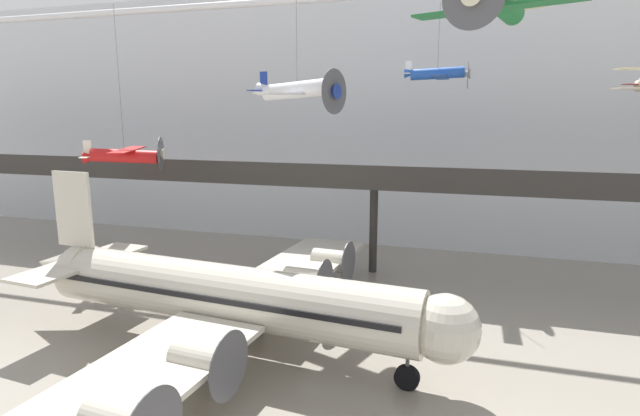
{
  "coord_description": "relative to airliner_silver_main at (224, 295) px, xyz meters",
  "views": [
    {
      "loc": [
        7.76,
        -14.45,
        13.89
      ],
      "look_at": [
        -0.01,
        11.34,
        8.7
      ],
      "focal_mm": 28.0,
      "sensor_mm": 36.0,
      "label": 1
    }
  ],
  "objects": [
    {
      "name": "hangar_back_wall",
      "position": [
        5.38,
        27.9,
        9.54
      ],
      "size": [
        140.0,
        3.0,
        26.17
      ],
      "color": "silver",
      "rests_on": "ground"
    },
    {
      "name": "mezzanine_walkway",
      "position": [
        5.38,
        16.5,
        4.49
      ],
      "size": [
        110.0,
        3.2,
        9.68
      ],
      "color": "#2D2B28",
      "rests_on": "ground"
    },
    {
      "name": "airliner_silver_main",
      "position": [
        0.0,
        0.0,
        0.0
      ],
      "size": [
        28.92,
        32.95,
        10.21
      ],
      "rotation": [
        0.0,
        0.0,
        -0.09
      ],
      "color": "beige",
      "rests_on": "ground"
    },
    {
      "name": "suspended_plane_white_twin",
      "position": [
        1.38,
        9.09,
        11.82
      ],
      "size": [
        7.06,
        8.34,
        8.76
      ],
      "rotation": [
        0.0,
        0.0,
        5.97
      ],
      "color": "silver"
    },
    {
      "name": "suspended_plane_blue_trainer",
      "position": [
        10.2,
        18.77,
        13.43
      ],
      "size": [
        5.32,
        6.52,
        6.82
      ],
      "rotation": [
        0.0,
        0.0,
        0.0
      ],
      "color": "#1E4CAD"
    },
    {
      "name": "suspended_plane_red_highwing",
      "position": [
        -14.29,
        10.47,
        6.84
      ],
      "size": [
        6.77,
        7.75,
        13.19
      ],
      "rotation": [
        0.0,
        0.0,
        0.42
      ],
      "color": "red"
    }
  ]
}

